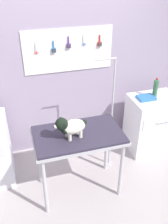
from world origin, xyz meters
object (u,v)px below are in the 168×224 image
dog (70,127)px  cabinet_right (151,123)px  soda_bottle (155,88)px  grooming_table (79,140)px  grooming_arm (111,121)px

dog → cabinet_right: dog is taller
dog → soda_bottle: bearing=24.0°
dog → grooming_table: bearing=25.3°
grooming_arm → dog: 0.78m
grooming_table → soda_bottle: soda_bottle is taller
grooming_table → grooming_arm: 0.62m
grooming_arm → cabinet_right: 0.84m
dog → soda_bottle: dog is taller
grooming_table → cabinet_right: (1.28, 0.52, -0.35)m
grooming_table → grooming_arm: size_ratio=0.64×
grooming_table → dog: (-0.11, -0.05, 0.24)m
cabinet_right → soda_bottle: size_ratio=3.01×
dog → cabinet_right: size_ratio=0.44×
grooming_table → cabinet_right: size_ratio=1.19×
grooming_arm → soda_bottle: 0.83m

